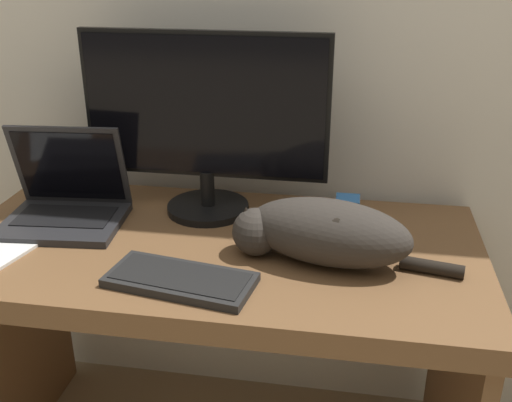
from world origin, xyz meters
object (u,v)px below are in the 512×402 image
object	(u,v)px
external_keyboard	(181,280)
laptop	(66,204)
cat	(322,231)
monitor	(205,121)

from	to	relation	value
external_keyboard	laptop	bearing A→B (deg)	155.47
laptop	cat	bearing A→B (deg)	-13.73
monitor	laptop	bearing A→B (deg)	-160.06
laptop	cat	xyz separation A→B (m)	(0.70, -0.11, 0.03)
monitor	cat	bearing A→B (deg)	-35.55
monitor	external_keyboard	xyz separation A→B (m)	(0.03, -0.40, -0.25)
monitor	laptop	world-z (taller)	monitor
laptop	external_keyboard	world-z (taller)	laptop
cat	laptop	bearing A→B (deg)	-177.47
monitor	external_keyboard	bearing A→B (deg)	-85.22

